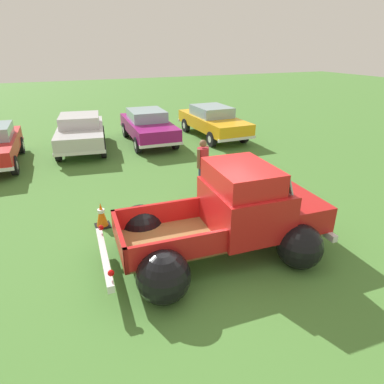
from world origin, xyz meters
The scene contains 7 objects.
ground_plane centered at (0.00, 0.00, 0.00)m, with size 80.00×80.00×0.00m, color #477A33.
vintage_pickup_truck centered at (0.39, -0.02, 0.76)m, with size 4.72×2.98×1.96m.
show_car_1 centered at (-1.63, 9.12, 0.78)m, with size 2.45×4.43×1.43m.
show_car_2 centered at (1.25, 9.11, 0.78)m, with size 1.97×4.47×1.43m.
show_car_3 centered at (4.35, 8.85, 0.78)m, with size 1.82×4.61×1.43m.
spectator_0 centered at (1.15, 3.07, 0.91)m, with size 0.50×0.46×1.61m.
lane_cone_0 centered at (-1.98, 2.14, 0.31)m, with size 0.36×0.36×0.63m.
Camera 1 is at (-2.78, -5.30, 4.08)m, focal length 31.25 mm.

